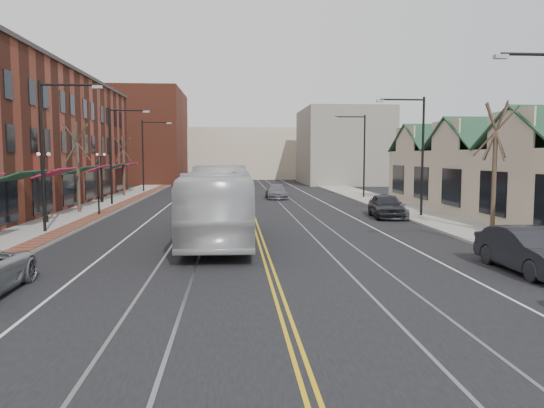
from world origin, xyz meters
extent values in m
plane|color=black|center=(0.00, 0.00, 0.00)|extent=(160.00, 160.00, 0.00)
cube|color=gray|center=(-12.00, 20.00, 0.07)|extent=(4.00, 120.00, 0.15)
cube|color=gray|center=(12.00, 20.00, 0.07)|extent=(4.00, 120.00, 0.15)
cube|color=#C1AF95|center=(18.00, 20.00, 2.30)|extent=(8.00, 36.00, 4.60)
cube|color=maroon|center=(-16.00, 70.00, 7.00)|extent=(14.00, 18.00, 14.00)
cube|color=#C1AF95|center=(0.00, 85.00, 4.50)|extent=(22.00, 14.00, 9.00)
cube|color=slate|center=(15.00, 65.00, 5.50)|extent=(12.00, 16.00, 11.00)
cylinder|color=black|center=(-11.50, 16.00, 4.15)|extent=(0.16, 0.16, 8.00)
cylinder|color=black|center=(-10.00, 16.00, 7.95)|extent=(3.00, 0.12, 0.12)
cube|color=#999999|center=(-8.50, 16.00, 7.85)|extent=(0.50, 0.25, 0.15)
cylinder|color=black|center=(-11.50, 32.00, 4.15)|extent=(0.16, 0.16, 8.00)
cylinder|color=black|center=(-10.00, 32.00, 7.95)|extent=(3.00, 0.12, 0.12)
cube|color=#999999|center=(-8.50, 32.00, 7.85)|extent=(0.50, 0.25, 0.15)
cylinder|color=black|center=(-11.50, 48.00, 4.15)|extent=(0.16, 0.16, 8.00)
cylinder|color=black|center=(-10.00, 48.00, 7.95)|extent=(3.00, 0.12, 0.12)
cube|color=#999999|center=(-8.50, 48.00, 7.85)|extent=(0.50, 0.25, 0.15)
cylinder|color=black|center=(10.00, 6.00, 7.95)|extent=(3.00, 0.12, 0.12)
cube|color=#999999|center=(8.50, 6.00, 7.85)|extent=(0.50, 0.25, 0.15)
cylinder|color=black|center=(11.50, 22.00, 4.15)|extent=(0.16, 0.16, 8.00)
cylinder|color=black|center=(10.00, 22.00, 7.95)|extent=(3.00, 0.12, 0.12)
cube|color=#999999|center=(8.50, 22.00, 7.85)|extent=(0.50, 0.25, 0.15)
cylinder|color=black|center=(11.50, 38.00, 4.15)|extent=(0.16, 0.16, 8.00)
cylinder|color=black|center=(10.00, 38.00, 7.95)|extent=(3.00, 0.12, 0.12)
cube|color=#999999|center=(8.50, 38.00, 7.85)|extent=(0.50, 0.25, 0.15)
cylinder|color=black|center=(-12.80, 20.00, 0.35)|extent=(0.28, 0.28, 0.40)
cylinder|color=black|center=(-12.80, 20.00, 2.15)|extent=(0.14, 0.14, 4.00)
cube|color=black|center=(-12.80, 20.00, 4.15)|extent=(0.60, 0.06, 0.06)
sphere|color=white|center=(-13.10, 20.00, 4.30)|extent=(0.24, 0.24, 0.24)
sphere|color=white|center=(-12.50, 20.00, 4.30)|extent=(0.24, 0.24, 0.24)
cylinder|color=black|center=(-12.80, 34.00, 0.35)|extent=(0.28, 0.28, 0.40)
cylinder|color=black|center=(-12.80, 34.00, 2.15)|extent=(0.14, 0.14, 4.00)
cube|color=black|center=(-12.80, 34.00, 4.15)|extent=(0.60, 0.06, 0.06)
sphere|color=white|center=(-13.10, 34.00, 4.30)|extent=(0.24, 0.24, 0.24)
sphere|color=white|center=(-12.50, 34.00, 4.30)|extent=(0.24, 0.24, 0.24)
cylinder|color=#382B21|center=(-12.50, 26.00, 2.60)|extent=(0.24, 0.24, 4.90)
cylinder|color=#382B21|center=(-12.50, 26.00, 5.15)|extent=(0.58, 1.37, 2.90)
cylinder|color=#382B21|center=(-12.50, 26.00, 5.15)|extent=(1.60, 0.66, 2.78)
cylinder|color=#382B21|center=(-12.50, 26.00, 5.15)|extent=(0.53, 1.23, 2.96)
cylinder|color=#382B21|center=(-12.50, 26.00, 5.15)|extent=(1.69, 1.03, 2.64)
cylinder|color=#382B21|center=(-12.50, 26.00, 5.15)|extent=(1.78, 1.29, 2.48)
cylinder|color=#382B21|center=(-12.50, 42.00, 2.42)|extent=(0.24, 0.24, 4.55)
cylinder|color=#382B21|center=(-12.50, 42.00, 4.80)|extent=(0.55, 1.28, 2.69)
cylinder|color=#382B21|center=(-12.50, 42.00, 4.80)|extent=(1.49, 0.62, 2.58)
cylinder|color=#382B21|center=(-12.50, 42.00, 4.80)|extent=(0.50, 1.15, 2.75)
cylinder|color=#382B21|center=(-12.50, 42.00, 4.80)|extent=(1.57, 0.97, 2.45)
cylinder|color=#382B21|center=(-12.50, 42.00, 4.80)|extent=(1.66, 1.20, 2.30)
cylinder|color=#382B21|center=(12.50, 14.00, 2.78)|extent=(0.24, 0.24, 5.25)
cylinder|color=#382B21|center=(12.50, 14.00, 5.50)|extent=(0.61, 1.46, 3.10)
cylinder|color=#382B21|center=(12.50, 14.00, 5.50)|extent=(1.70, 0.70, 2.97)
cylinder|color=#382B21|center=(12.50, 14.00, 5.50)|extent=(0.56, 1.31, 3.17)
cylinder|color=#382B21|center=(12.50, 14.00, 5.50)|extent=(1.80, 1.10, 2.82)
cylinder|color=#382B21|center=(12.50, 14.00, 5.50)|extent=(1.90, 1.37, 2.65)
cylinder|color=black|center=(-10.60, 24.00, 1.75)|extent=(0.12, 0.12, 3.20)
imported|color=black|center=(-10.60, 24.00, 3.50)|extent=(0.18, 0.15, 0.90)
imported|color=silver|center=(-2.00, 13.10, 1.84)|extent=(3.25, 13.26, 3.68)
imported|color=black|center=(9.30, 4.94, 0.82)|extent=(1.88, 5.05, 1.65)
imported|color=#5C5C63|center=(9.30, 21.94, 0.68)|extent=(2.49, 4.92, 1.37)
imported|color=#222228|center=(9.00, 21.90, 0.81)|extent=(2.37, 4.95, 1.63)
imported|color=#222127|center=(-4.64, 41.80, 0.65)|extent=(1.81, 4.08, 1.30)
imported|color=slate|center=(2.89, 38.31, 0.70)|extent=(1.96, 4.80, 1.39)
imported|color=silver|center=(-7.44, 52.89, 0.78)|extent=(2.46, 4.80, 1.57)
camera|label=1|loc=(-1.35, -13.18, 4.24)|focal=35.00mm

